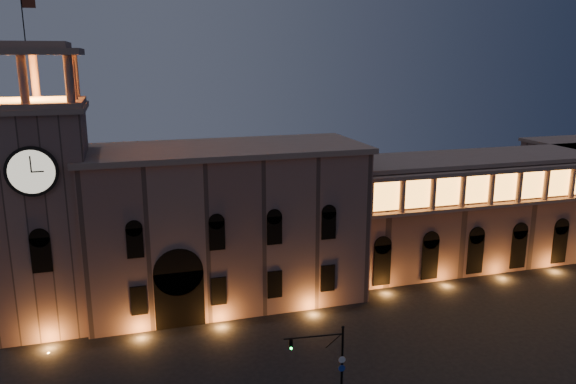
# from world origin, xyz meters

# --- Properties ---
(government_building) EXTENTS (30.80, 12.80, 17.60)m
(government_building) POSITION_xyz_m (-2.08, 21.93, 8.77)
(government_building) COLOR #7E5C52
(government_building) RESTS_ON ground
(clock_tower) EXTENTS (9.80, 9.80, 32.40)m
(clock_tower) POSITION_xyz_m (-20.50, 20.98, 12.50)
(clock_tower) COLOR #7E5C52
(clock_tower) RESTS_ON ground
(colonnade_wing) EXTENTS (40.60, 11.50, 14.50)m
(colonnade_wing) POSITION_xyz_m (32.00, 23.92, 7.33)
(colonnade_wing) COLOR #79574D
(colonnade_wing) RESTS_ON ground
(traffic_light) EXTENTS (4.93, 0.85, 6.79)m
(traffic_light) POSITION_xyz_m (2.07, -0.72, 3.57)
(traffic_light) COLOR black
(traffic_light) RESTS_ON ground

